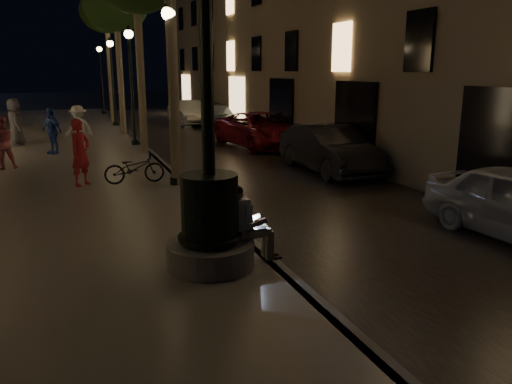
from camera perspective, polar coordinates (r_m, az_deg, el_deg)
name	(u,v)px	position (r m, az deg, el deg)	size (l,w,h in m)	color
ground	(146,153)	(20.75, -12.43, 4.43)	(120.00, 120.00, 0.00)	black
cobble_lane	(217,148)	(21.39, -4.45, 5.01)	(6.00, 45.00, 0.02)	black
promenade	(39,156)	(20.54, -23.55, 3.79)	(8.00, 45.00, 0.20)	slate
curb_strip	(146,150)	(20.73, -12.44, 4.70)	(0.25, 45.00, 0.20)	#59595B
fountain_lamppost	(210,205)	(7.82, -5.32, -1.49)	(1.40, 1.40, 5.21)	#59595B
seated_man_laptop	(247,221)	(8.09, -1.09, -3.31)	(0.91, 0.31, 1.29)	tan
tree_third	(116,6)	(25.57, -15.73, 19.77)	(3.00, 3.00, 7.20)	#6B604C
tree_far	(106,13)	(31.55, -16.76, 19.01)	(3.00, 3.00, 7.50)	#6B604C
lamp_curb_a	(171,71)	(13.54, -9.72, 13.49)	(0.36, 0.36, 4.81)	black
lamp_curb_b	(131,70)	(21.44, -14.12, 13.32)	(0.36, 0.36, 4.81)	black
lamp_curb_c	(112,70)	(29.39, -16.15, 13.22)	(0.36, 0.36, 4.81)	black
lamp_curb_d	(101,70)	(37.37, -17.31, 13.16)	(0.36, 0.36, 4.81)	black
car_second	(329,149)	(16.39, 8.35, 4.90)	(1.63, 4.66, 1.54)	black
car_third	(261,130)	(21.66, 0.53, 7.12)	(2.47, 5.35, 1.49)	maroon
car_rear	(217,117)	(28.86, -4.46, 8.60)	(1.86, 4.58, 1.33)	#2C2D31
car_fifth	(188,113)	(30.80, -7.82, 8.97)	(1.56, 4.47, 1.47)	#A1A29C
pedestrian_red	(80,153)	(14.25, -19.42, 4.27)	(0.66, 0.43, 1.80)	red
pedestrian_pink	(2,143)	(17.65, -27.08, 5.03)	(0.81, 0.63, 1.67)	#D47083
pedestrian_white	(79,128)	(20.52, -19.60, 6.88)	(1.13, 0.65, 1.74)	white
pedestrian_blue	(52,131)	(20.11, -22.32, 6.50)	(1.01, 0.42, 1.73)	#294699
pedestrian_dark	(15,122)	(22.98, -25.82, 7.20)	(0.94, 0.61, 1.93)	#333136
bicycle	(134,168)	(14.18, -13.73, 2.68)	(0.57, 1.63, 0.85)	black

